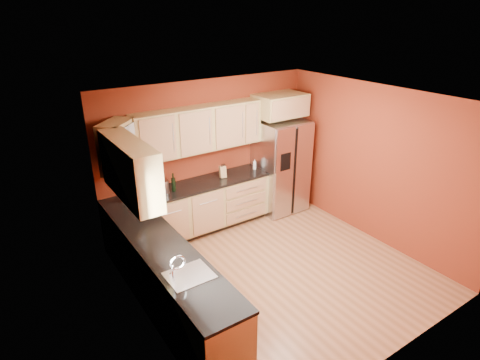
# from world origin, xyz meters

# --- Properties ---
(floor) EXTENTS (4.00, 4.00, 0.00)m
(floor) POSITION_xyz_m (0.00, 0.00, 0.00)
(floor) COLOR brown
(floor) RESTS_ON ground
(ceiling) EXTENTS (4.00, 4.00, 0.00)m
(ceiling) POSITION_xyz_m (0.00, 0.00, 2.60)
(ceiling) COLOR white
(ceiling) RESTS_ON wall_back
(wall_back) EXTENTS (4.00, 0.04, 2.60)m
(wall_back) POSITION_xyz_m (0.00, 2.00, 1.30)
(wall_back) COLOR maroon
(wall_back) RESTS_ON floor
(wall_front) EXTENTS (4.00, 0.04, 2.60)m
(wall_front) POSITION_xyz_m (0.00, -2.00, 1.30)
(wall_front) COLOR maroon
(wall_front) RESTS_ON floor
(wall_left) EXTENTS (0.04, 4.00, 2.60)m
(wall_left) POSITION_xyz_m (-2.00, 0.00, 1.30)
(wall_left) COLOR maroon
(wall_left) RESTS_ON floor
(wall_right) EXTENTS (0.04, 4.00, 2.60)m
(wall_right) POSITION_xyz_m (2.00, 0.00, 1.30)
(wall_right) COLOR maroon
(wall_right) RESTS_ON floor
(base_cabinets_back) EXTENTS (2.90, 0.60, 0.88)m
(base_cabinets_back) POSITION_xyz_m (-0.55, 1.70, 0.44)
(base_cabinets_back) COLOR #A38A4F
(base_cabinets_back) RESTS_ON floor
(base_cabinets_left) EXTENTS (0.60, 2.80, 0.88)m
(base_cabinets_left) POSITION_xyz_m (-1.70, 0.00, 0.44)
(base_cabinets_left) COLOR #A38A4F
(base_cabinets_left) RESTS_ON floor
(countertop_back) EXTENTS (2.90, 0.62, 0.04)m
(countertop_back) POSITION_xyz_m (-0.55, 1.69, 0.90)
(countertop_back) COLOR black
(countertop_back) RESTS_ON base_cabinets_back
(countertop_left) EXTENTS (0.62, 2.80, 0.04)m
(countertop_left) POSITION_xyz_m (-1.69, 0.00, 0.90)
(countertop_left) COLOR black
(countertop_left) RESTS_ON base_cabinets_left
(upper_cabinets_back) EXTENTS (2.30, 0.33, 0.75)m
(upper_cabinets_back) POSITION_xyz_m (-0.25, 1.83, 1.83)
(upper_cabinets_back) COLOR #A38A4F
(upper_cabinets_back) RESTS_ON wall_back
(upper_cabinets_left) EXTENTS (0.33, 1.35, 0.75)m
(upper_cabinets_left) POSITION_xyz_m (-1.83, 0.72, 1.83)
(upper_cabinets_left) COLOR #A38A4F
(upper_cabinets_left) RESTS_ON wall_left
(corner_upper_cabinet) EXTENTS (0.67, 0.67, 0.75)m
(corner_upper_cabinet) POSITION_xyz_m (-1.67, 1.67, 1.83)
(corner_upper_cabinet) COLOR #A38A4F
(corner_upper_cabinet) RESTS_ON wall_back
(over_fridge_cabinet) EXTENTS (0.92, 0.60, 0.40)m
(over_fridge_cabinet) POSITION_xyz_m (1.35, 1.70, 2.05)
(over_fridge_cabinet) COLOR #A38A4F
(over_fridge_cabinet) RESTS_ON wall_back
(refrigerator) EXTENTS (0.90, 0.75, 1.78)m
(refrigerator) POSITION_xyz_m (1.35, 1.62, 0.89)
(refrigerator) COLOR silver
(refrigerator) RESTS_ON floor
(window) EXTENTS (0.03, 0.90, 1.00)m
(window) POSITION_xyz_m (-1.98, -0.50, 1.55)
(window) COLOR white
(window) RESTS_ON wall_left
(sink_faucet) EXTENTS (0.50, 0.42, 0.30)m
(sink_faucet) POSITION_xyz_m (-1.69, -0.50, 1.07)
(sink_faucet) COLOR silver
(sink_faucet) RESTS_ON countertop_left
(canister_left) EXTENTS (0.17, 0.17, 0.22)m
(canister_left) POSITION_xyz_m (-1.01, 1.67, 1.03)
(canister_left) COLOR silver
(canister_left) RESTS_ON countertop_back
(canister_right) EXTENTS (0.16, 0.16, 0.20)m
(canister_right) POSITION_xyz_m (-1.32, 1.69, 1.02)
(canister_right) COLOR silver
(canister_right) RESTS_ON countertop_back
(wine_bottle_a) EXTENTS (0.08, 0.08, 0.31)m
(wine_bottle_a) POSITION_xyz_m (-0.86, 1.65, 1.08)
(wine_bottle_a) COLOR black
(wine_bottle_a) RESTS_ON countertop_back
(wine_bottle_b) EXTENTS (0.09, 0.09, 0.31)m
(wine_bottle_b) POSITION_xyz_m (-1.67, 1.73, 1.08)
(wine_bottle_b) COLOR black
(wine_bottle_b) RESTS_ON countertop_back
(knife_block) EXTENTS (0.12, 0.12, 0.21)m
(knife_block) POSITION_xyz_m (0.11, 1.70, 1.03)
(knife_block) COLOR tan
(knife_block) RESTS_ON countertop_back
(soap_dispenser) EXTENTS (0.07, 0.07, 0.18)m
(soap_dispenser) POSITION_xyz_m (0.80, 1.71, 1.01)
(soap_dispenser) COLOR silver
(soap_dispenser) RESTS_ON countertop_back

